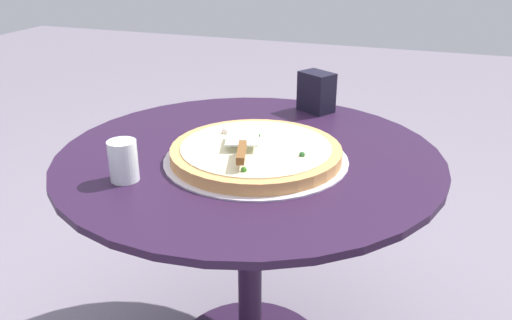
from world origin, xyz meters
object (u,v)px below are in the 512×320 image
Objects in this scene: pizza_on_tray at (256,153)px; pizza_server at (243,146)px; patio_table at (249,206)px; drinking_cup at (123,161)px; napkin_dispenser at (316,92)px.

pizza_on_tray is 2.16× the size of pizza_server.
patio_table is 0.18m from pizza_on_tray.
patio_table is 0.39m from drinking_cup.
patio_table is 10.42× the size of drinking_cup.
pizza_server is (0.02, -0.10, 0.22)m from patio_table.
drinking_cup is at bearing -147.06° from pizza_server.
napkin_dispenser reaches higher than pizza_server.
pizza_server reaches higher than patio_table.
patio_table is at bearing 49.79° from drinking_cup.
napkin_dispenser is (0.29, 0.65, 0.01)m from drinking_cup.
drinking_cup is at bearing -138.98° from pizza_on_tray.
pizza_server is at bearing -100.39° from pizza_on_tray.
napkin_dispenser reaches higher than patio_table.
napkin_dispenser is at bearing 83.17° from pizza_server.
drinking_cup reaches higher than patio_table.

